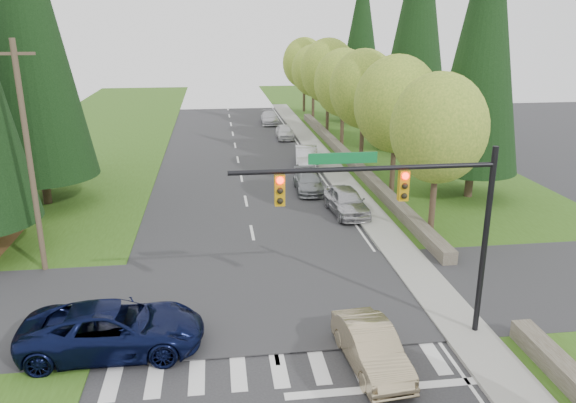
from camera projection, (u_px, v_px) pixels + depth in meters
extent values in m
cube|color=#315215|center=(453.00, 197.00, 35.41)|extent=(14.00, 110.00, 0.06)
cube|color=#315215|center=(21.00, 215.00, 32.18)|extent=(14.00, 110.00, 0.06)
cube|color=#28282B|center=(265.00, 299.00, 22.48)|extent=(120.00, 8.00, 0.10)
cube|color=gray|center=(351.00, 191.00, 36.53)|extent=(1.80, 80.00, 0.13)
cube|color=gray|center=(338.00, 192.00, 36.42)|extent=(0.20, 80.00, 0.13)
cube|color=#4C4438|center=(348.00, 158.00, 44.20)|extent=(0.70, 40.00, 0.70)
cylinder|color=black|center=(485.00, 244.00, 19.03)|extent=(0.20, 0.20, 6.80)
cylinder|color=black|center=(365.00, 169.00, 17.64)|extent=(8.60, 0.16, 0.16)
cube|color=#0C662D|center=(343.00, 158.00, 17.49)|extent=(2.20, 0.04, 0.35)
cube|color=#BF8C0C|center=(403.00, 185.00, 17.98)|extent=(0.32, 0.24, 1.00)
sphere|color=#FF0C05|center=(406.00, 176.00, 17.74)|extent=(0.22, 0.22, 0.22)
cube|color=#BF8C0C|center=(280.00, 190.00, 17.49)|extent=(0.32, 0.24, 1.00)
sphere|color=#FF0C05|center=(280.00, 181.00, 17.25)|extent=(0.22, 0.22, 0.22)
cylinder|color=#473828|center=(30.00, 162.00, 23.54)|extent=(0.24, 0.24, 10.00)
cube|color=#473828|center=(14.00, 54.00, 22.20)|extent=(1.60, 0.10, 0.12)
cylinder|color=#38281C|center=(434.00, 191.00, 28.55)|extent=(0.32, 0.32, 4.76)
ellipsoid|color=#4F7921|center=(439.00, 128.00, 27.56)|extent=(4.80, 4.80, 5.52)
cylinder|color=#38281C|center=(393.00, 158.00, 35.15)|extent=(0.32, 0.32, 4.93)
ellipsoid|color=#4F7921|center=(397.00, 104.00, 34.12)|extent=(5.20, 5.20, 5.98)
cylinder|color=#38281C|center=(362.00, 135.00, 41.71)|extent=(0.32, 0.32, 5.04)
ellipsoid|color=#4F7921|center=(364.00, 89.00, 40.66)|extent=(5.00, 5.00, 5.75)
cylinder|color=#38281C|center=(342.00, 121.00, 48.37)|extent=(0.32, 0.32, 4.82)
ellipsoid|color=#4F7921|center=(343.00, 83.00, 47.36)|extent=(5.00, 5.00, 5.75)
cylinder|color=#38281C|center=(328.00, 107.00, 54.93)|extent=(0.32, 0.32, 5.15)
ellipsoid|color=#4F7921|center=(328.00, 71.00, 53.86)|extent=(5.40, 5.40, 6.21)
cylinder|color=#38281C|center=(313.00, 100.00, 61.58)|extent=(0.32, 0.32, 4.70)
ellipsoid|color=#4F7921|center=(314.00, 70.00, 60.60)|extent=(4.80, 4.80, 5.52)
cylinder|color=#38281C|center=(304.00, 91.00, 68.16)|extent=(0.32, 0.32, 4.98)
ellipsoid|color=#4F7921|center=(304.00, 63.00, 67.12)|extent=(5.20, 5.20, 5.98)
cylinder|color=#38281C|center=(46.00, 188.00, 33.90)|extent=(0.50, 0.50, 2.00)
cone|color=black|center=(21.00, 8.00, 30.74)|extent=(6.46, 6.46, 19.00)
cylinder|color=#38281C|center=(40.00, 165.00, 39.31)|extent=(0.50, 0.50, 2.00)
cone|color=black|center=(21.00, 26.00, 36.46)|extent=(5.78, 5.78, 17.00)
cylinder|color=#38281C|center=(469.00, 182.00, 35.24)|extent=(0.50, 0.50, 2.00)
cone|color=black|center=(484.00, 36.00, 32.54)|extent=(5.44, 5.44, 16.00)
cylinder|color=#38281C|center=(410.00, 138.00, 48.57)|extent=(0.50, 0.50, 2.00)
cone|color=black|center=(418.00, 19.00, 45.57)|extent=(6.12, 6.12, 18.00)
cylinder|color=#38281C|center=(358.00, 113.00, 61.66)|extent=(0.50, 0.50, 2.00)
cone|color=black|center=(361.00, 34.00, 59.12)|extent=(5.10, 5.10, 15.00)
imported|color=tan|center=(371.00, 347.00, 17.92)|extent=(1.84, 4.31, 1.38)
imported|color=black|center=(114.00, 329.00, 18.73)|extent=(5.99, 2.76, 1.66)
imported|color=#AFAFB4|center=(346.00, 201.00, 32.23)|extent=(2.17, 4.68, 1.55)
imported|color=gray|center=(309.00, 182.00, 36.60)|extent=(1.88, 4.31, 1.23)
imported|color=silver|center=(306.00, 157.00, 42.70)|extent=(2.19, 4.84, 1.54)
imported|color=silver|center=(285.00, 132.00, 52.95)|extent=(1.69, 3.94, 1.32)
imported|color=silver|center=(270.00, 118.00, 60.71)|extent=(1.97, 4.52, 1.29)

